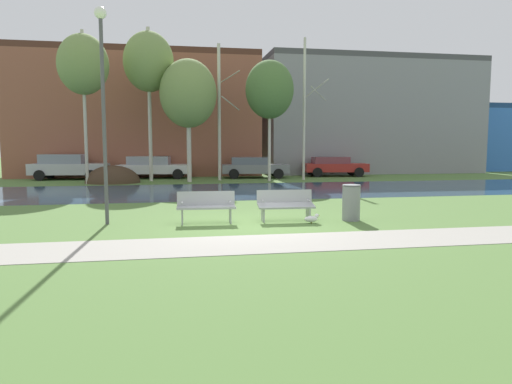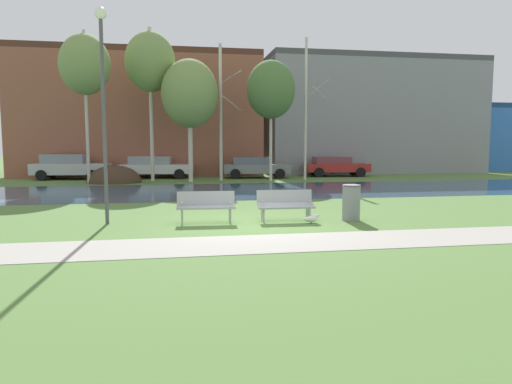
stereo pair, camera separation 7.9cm
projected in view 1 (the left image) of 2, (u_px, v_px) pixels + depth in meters
The scene contains 21 objects.
ground_plane at pixel (215, 190), 22.16m from camera, with size 120.00×120.00×0.00m, color #517538.
paved_path_strip at pixel (267, 243), 10.16m from camera, with size 60.00×1.91×0.01m, color #9E998E.
river_band at pixel (216, 191), 21.61m from camera, with size 80.00×7.80×0.01m, color #33516B.
soil_mound at pixel (113, 183), 26.09m from camera, with size 3.03×2.44×1.99m, color #423021.
bench_left at pixel (206, 206), 12.74m from camera, with size 1.62×0.64×0.87m.
bench_right at pixel (286, 204), 13.14m from camera, with size 1.62×0.64×0.87m.
trash_bin at pixel (351, 202), 13.20m from camera, with size 0.53×0.53×1.03m.
seagull at pixel (312, 219), 12.75m from camera, with size 0.46×0.17×0.26m.
streetlamp at pixel (103, 83), 12.24m from camera, with size 0.32×0.32×5.75m.
birch_far_left at pixel (83, 65), 24.69m from camera, with size 2.68×2.68×8.24m.
birch_left at pixel (149, 62), 26.71m from camera, with size 2.88×2.88×8.88m.
birch_center_left at pixel (188, 94), 26.29m from camera, with size 3.23×3.23×6.99m.
birch_center at pixel (220, 112), 27.63m from camera, with size 1.33×2.45×8.09m.
birch_center_right at pixel (270, 90), 26.83m from camera, with size 2.81×2.81×7.02m.
birch_right at pixel (305, 109), 27.91m from camera, with size 1.56×2.80×8.50m.
parked_van_nearest_silver at pixel (68, 166), 28.53m from camera, with size 4.70×2.34×1.57m.
parked_sedan_second_white at pixel (153, 167), 29.58m from camera, with size 4.76×2.43×1.41m.
parked_hatch_third_grey at pixel (254, 167), 29.93m from camera, with size 4.43×2.33×1.35m.
parked_wagon_fourth_red at pixel (334, 166), 31.44m from camera, with size 4.41×2.28×1.32m.
building_brick_low at pixel (142, 116), 34.78m from camera, with size 16.56×9.99×8.53m.
building_grey_warehouse at pixel (363, 117), 36.98m from camera, with size 16.47×7.98×8.70m.
Camera 1 is at (-2.03, -12.04, 2.17)m, focal length 32.45 mm.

